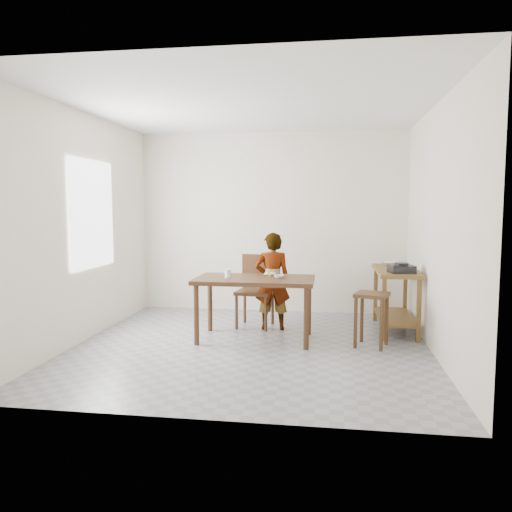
# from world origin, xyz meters

# --- Properties ---
(floor) EXTENTS (4.00, 4.00, 0.04)m
(floor) POSITION_xyz_m (0.00, 0.00, -0.02)
(floor) COLOR gray
(floor) RESTS_ON ground
(ceiling) EXTENTS (4.00, 4.00, 0.04)m
(ceiling) POSITION_xyz_m (0.00, 0.00, 2.72)
(ceiling) COLOR white
(ceiling) RESTS_ON wall_back
(wall_back) EXTENTS (4.00, 0.04, 2.70)m
(wall_back) POSITION_xyz_m (0.00, 2.02, 1.35)
(wall_back) COLOR silver
(wall_back) RESTS_ON ground
(wall_front) EXTENTS (4.00, 0.04, 2.70)m
(wall_front) POSITION_xyz_m (0.00, -2.02, 1.35)
(wall_front) COLOR silver
(wall_front) RESTS_ON ground
(wall_left) EXTENTS (0.04, 4.00, 2.70)m
(wall_left) POSITION_xyz_m (-2.02, 0.00, 1.35)
(wall_left) COLOR silver
(wall_left) RESTS_ON ground
(wall_right) EXTENTS (0.04, 4.00, 2.70)m
(wall_right) POSITION_xyz_m (2.02, 0.00, 1.35)
(wall_right) COLOR silver
(wall_right) RESTS_ON ground
(window_pane) EXTENTS (0.02, 1.10, 1.30)m
(window_pane) POSITION_xyz_m (-1.97, 0.20, 1.50)
(window_pane) COLOR white
(window_pane) RESTS_ON wall_left
(dining_table) EXTENTS (1.40, 0.80, 0.75)m
(dining_table) POSITION_xyz_m (0.00, 0.30, 0.38)
(dining_table) COLOR #402815
(dining_table) RESTS_ON floor
(prep_counter) EXTENTS (0.50, 1.20, 0.80)m
(prep_counter) POSITION_xyz_m (1.72, 1.00, 0.40)
(prep_counter) COLOR brown
(prep_counter) RESTS_ON floor
(child) EXTENTS (0.50, 0.36, 1.26)m
(child) POSITION_xyz_m (0.15, 0.84, 0.63)
(child) COLOR white
(child) RESTS_ON floor
(dining_chair) EXTENTS (0.50, 0.50, 0.95)m
(dining_chair) POSITION_xyz_m (-0.09, 0.94, 0.47)
(dining_chair) COLOR #402815
(dining_chair) RESTS_ON floor
(stool) EXTENTS (0.44, 0.44, 0.62)m
(stool) POSITION_xyz_m (1.36, 0.20, 0.31)
(stool) COLOR #402815
(stool) RESTS_ON floor
(glass_tumbler) EXTENTS (0.09, 0.09, 0.09)m
(glass_tumbler) POSITION_xyz_m (-0.32, 0.29, 0.80)
(glass_tumbler) COLOR white
(glass_tumbler) RESTS_ON dining_table
(small_bowl) EXTENTS (0.14, 0.14, 0.04)m
(small_bowl) POSITION_xyz_m (0.29, 0.31, 0.77)
(small_bowl) COLOR silver
(small_bowl) RESTS_ON dining_table
(banana) EXTENTS (0.17, 0.14, 0.06)m
(banana) POSITION_xyz_m (0.16, 0.49, 0.78)
(banana) COLOR gold
(banana) RESTS_ON dining_table
(serving_bowl) EXTENTS (0.22, 0.22, 0.05)m
(serving_bowl) POSITION_xyz_m (1.67, 1.38, 0.83)
(serving_bowl) COLOR silver
(serving_bowl) RESTS_ON prep_counter
(gas_burner) EXTENTS (0.32, 0.32, 0.09)m
(gas_burner) POSITION_xyz_m (1.73, 0.63, 0.85)
(gas_burner) COLOR black
(gas_burner) RESTS_ON prep_counter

